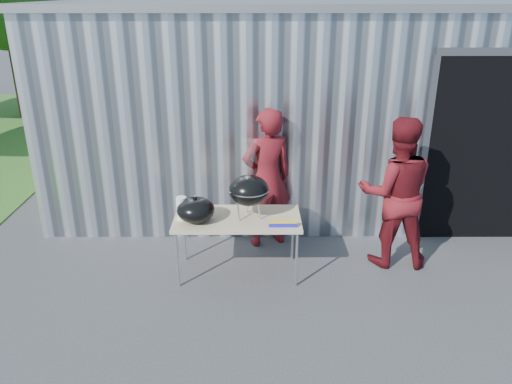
{
  "coord_description": "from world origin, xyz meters",
  "views": [
    {
      "loc": [
        -0.21,
        -4.63,
        3.26
      ],
      "look_at": [
        -0.18,
        0.8,
        1.05
      ],
      "focal_mm": 35.0,
      "sensor_mm": 36.0,
      "label": 1
    }
  ],
  "objects_px": {
    "kettle_grill": "(249,185)",
    "person_bystander": "(396,193)",
    "folding_table": "(237,220)",
    "person_cook": "(267,179)"
  },
  "relations": [
    {
      "from": "kettle_grill",
      "to": "person_bystander",
      "type": "bearing_deg",
      "value": 8.57
    },
    {
      "from": "folding_table",
      "to": "person_cook",
      "type": "distance_m",
      "value": 0.9
    },
    {
      "from": "kettle_grill",
      "to": "person_cook",
      "type": "xyz_separation_m",
      "value": [
        0.24,
        0.79,
        -0.22
      ]
    },
    {
      "from": "person_bystander",
      "to": "kettle_grill",
      "type": "bearing_deg",
      "value": 12.05
    },
    {
      "from": "kettle_grill",
      "to": "person_cook",
      "type": "distance_m",
      "value": 0.85
    },
    {
      "from": "person_cook",
      "to": "person_bystander",
      "type": "xyz_separation_m",
      "value": [
        1.56,
        -0.52,
        0.0
      ]
    },
    {
      "from": "folding_table",
      "to": "kettle_grill",
      "type": "distance_m",
      "value": 0.47
    },
    {
      "from": "kettle_grill",
      "to": "person_bystander",
      "type": "xyz_separation_m",
      "value": [
        1.8,
        0.27,
        -0.21
      ]
    },
    {
      "from": "person_cook",
      "to": "person_bystander",
      "type": "height_order",
      "value": "person_bystander"
    },
    {
      "from": "folding_table",
      "to": "person_cook",
      "type": "relative_size",
      "value": 0.79
    }
  ]
}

